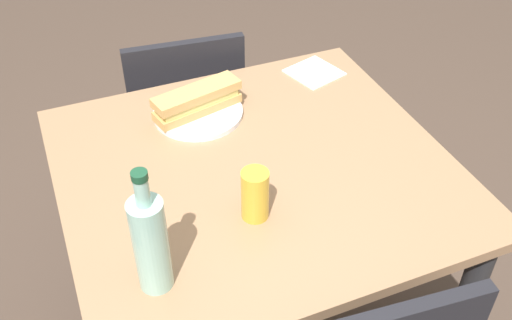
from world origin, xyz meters
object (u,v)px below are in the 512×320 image
Objects in this scene: beer_glass at (255,195)px; baguette_sandwich_near at (197,100)px; dining_table at (256,204)px; plate_near at (198,113)px; water_bottle at (151,243)px; chair_far at (185,121)px; knife_near at (184,102)px.

baguette_sandwich_near is at bearing 89.82° from beer_glass.
plate_near is at bearing 103.95° from dining_table.
water_bottle reaches higher than plate_near.
chair_far is at bearing 70.87° from water_bottle.
plate_near is at bearing -64.60° from knife_near.
chair_far is 4.88× the size of knife_near.
plate_near is 0.06m from knife_near.
beer_glass reaches higher than plate_near.
water_bottle is at bearing -116.18° from baguette_sandwich_near.
dining_table is 5.47× the size of knife_near.
plate_near is 1.96× the size of beer_glass.
chair_far reaches higher than knife_near.
plate_near is at bearing 0.00° from baguette_sandwich_near.
beer_glass is at bearing 21.86° from water_bottle.
chair_far is at bearing 85.85° from beer_glass.
beer_glass is at bearing -112.96° from dining_table.
water_bottle reaches higher than dining_table.
beer_glass is at bearing -90.18° from plate_near.
plate_near is 0.84× the size of water_bottle.
water_bottle reaches higher than knife_near.
dining_table is at bearing 38.87° from water_bottle.
knife_near is at bearing 105.89° from dining_table.
baguette_sandwich_near reaches higher than chair_far.
plate_near is 0.96× the size of baguette_sandwich_near.
chair_far is 3.31× the size of baguette_sandwich_near.
knife_near is at bearing -103.70° from chair_far.
baguette_sandwich_near is at bearing 0.00° from plate_near.
beer_glass is at bearing -90.18° from baguette_sandwich_near.
chair_far reaches higher than plate_near.
chair_far is (-0.01, 0.64, -0.16)m from dining_table.
water_bottle is at bearing -141.13° from dining_table.
beer_glass reaches higher than dining_table.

